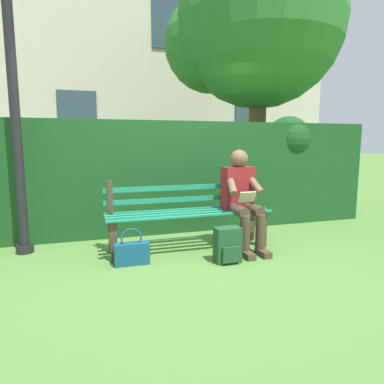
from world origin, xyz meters
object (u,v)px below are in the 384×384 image
Objects in this scene: park_bench at (188,213)px; tree at (251,29)px; lamp_post at (12,68)px; person_seated at (242,196)px; handbag at (132,253)px; backpack at (228,245)px.

park_bench is 3.99m from tree.
tree is 4.24m from lamp_post.
person_seated is 0.36× the size of lamp_post.
park_bench is 4.98× the size of handbag.
handbag is at bearing -13.29° from backpack.
tree is 12.36× the size of handbag.
park_bench is 5.14× the size of backpack.
tree is 1.46× the size of lamp_post.
lamp_post is (1.88, -0.41, 1.65)m from park_bench.
tree is 4.39m from backpack.
backpack is at bearing 166.71° from handbag.
backpack is at bearing 114.20° from park_bench.
tree is 12.75× the size of backpack.
lamp_post is (2.15, -1.01, 1.91)m from backpack.
tree is (-1.19, -2.21, 2.69)m from person_seated.
person_seated is 2.97m from lamp_post.
lamp_post is (3.71, 1.64, -1.24)m from tree.
person_seated reaches higher than park_bench.
person_seated is at bearing -130.46° from backpack.
handbag is at bearing 25.94° from park_bench.
lamp_post is at bearing -25.09° from backpack.
handbag is (0.73, 0.36, -0.31)m from park_bench.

